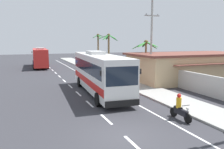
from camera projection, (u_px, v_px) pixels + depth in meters
ground_plane at (125, 136)px, 11.93m from camera, size 160.00×160.00×0.00m
sidewalk_kerb at (144, 88)px, 23.59m from camera, size 3.20×90.00×0.14m
lane_markings at (88, 84)px, 26.20m from camera, size 3.56×71.00×0.01m
boundary_wall at (155, 73)px, 28.53m from camera, size 0.24×60.00×1.88m
coach_bus_foreground at (99, 72)px, 21.51m from camera, size 3.54×12.39×3.89m
coach_bus_far_lane at (40, 57)px, 42.94m from camera, size 3.20×11.46×3.69m
motorcycle_beside_bus at (180, 109)px, 14.34m from camera, size 0.56×1.96×1.63m
pedestrian_far_walk at (116, 71)px, 29.91m from camera, size 0.36×0.36×1.64m
utility_pole_mid at (151, 41)px, 25.75m from camera, size 1.83×0.24×9.42m
palm_nearest at (146, 49)px, 29.35m from camera, size 3.71×3.91×5.01m
palm_second at (109, 45)px, 39.59m from camera, size 3.84×4.10×6.14m
palm_third at (98, 44)px, 50.13m from camera, size 2.76×2.77×6.45m
roadside_building at (189, 66)px, 28.83m from camera, size 14.98×7.92×3.40m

